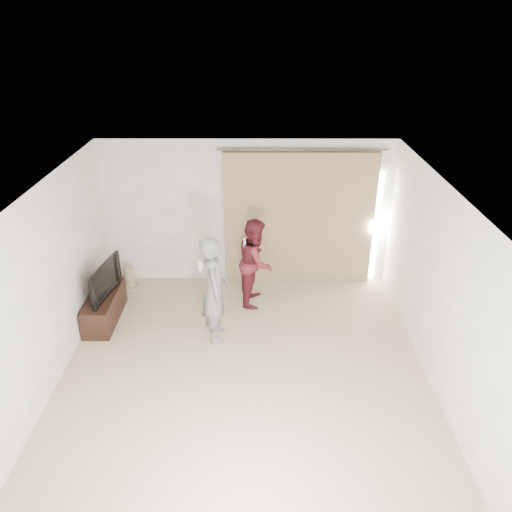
# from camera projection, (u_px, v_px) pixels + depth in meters

# --- Properties ---
(floor) EXTENTS (5.50, 5.50, 0.00)m
(floor) POSITION_uv_depth(u_px,v_px,m) (244.00, 376.00, 6.81)
(floor) COLOR #B9A88B
(floor) RESTS_ON ground
(wall_back) EXTENTS (5.00, 0.04, 2.60)m
(wall_back) POSITION_uv_depth(u_px,v_px,m) (247.00, 213.00, 8.69)
(wall_back) COLOR white
(wall_back) RESTS_ON ground
(wall_left) EXTENTS (0.04, 5.50, 2.60)m
(wall_left) POSITION_uv_depth(u_px,v_px,m) (44.00, 294.00, 6.24)
(wall_left) COLOR white
(wall_left) RESTS_ON ground
(ceiling) EXTENTS (5.00, 5.50, 0.01)m
(ceiling) POSITION_uv_depth(u_px,v_px,m) (242.00, 196.00, 5.65)
(ceiling) COLOR silver
(ceiling) RESTS_ON wall_back
(curtain) EXTENTS (2.80, 0.11, 2.46)m
(curtain) POSITION_uv_depth(u_px,v_px,m) (300.00, 220.00, 8.67)
(curtain) COLOR #9E8761
(curtain) RESTS_ON ground
(tv_console) EXTENTS (0.41, 1.19, 0.46)m
(tv_console) POSITION_uv_depth(u_px,v_px,m) (105.00, 307.00, 7.96)
(tv_console) COLOR black
(tv_console) RESTS_ON ground
(tv) EXTENTS (0.29, 0.97, 0.55)m
(tv) POSITION_uv_depth(u_px,v_px,m) (100.00, 279.00, 7.73)
(tv) COLOR black
(tv) RESTS_ON tv_console
(scratching_post) EXTENTS (0.31, 0.31, 0.42)m
(scratching_post) POSITION_uv_depth(u_px,v_px,m) (130.00, 279.00, 8.89)
(scratching_post) COLOR tan
(scratching_post) RESTS_ON ground
(person_man) EXTENTS (0.44, 0.63, 1.65)m
(person_man) POSITION_uv_depth(u_px,v_px,m) (215.00, 289.00, 7.28)
(person_man) COLOR slate
(person_man) RESTS_ON ground
(person_woman) EXTENTS (0.66, 0.80, 1.50)m
(person_woman) POSITION_uv_depth(u_px,v_px,m) (256.00, 262.00, 8.24)
(person_woman) COLOR maroon
(person_woman) RESTS_ON ground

